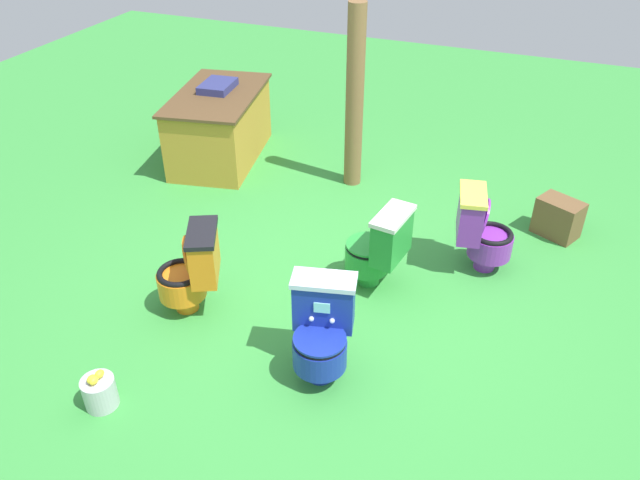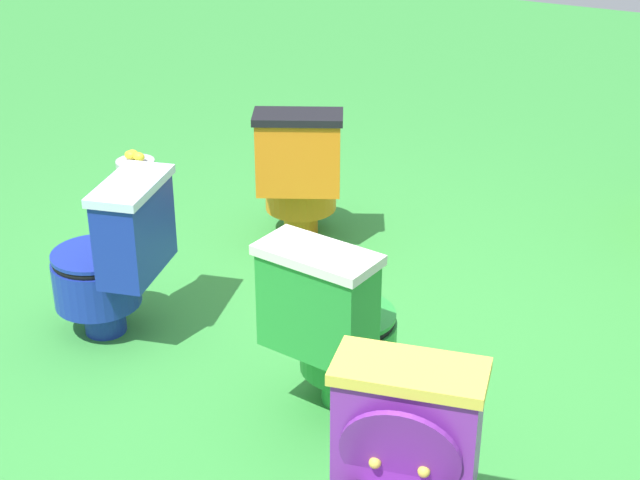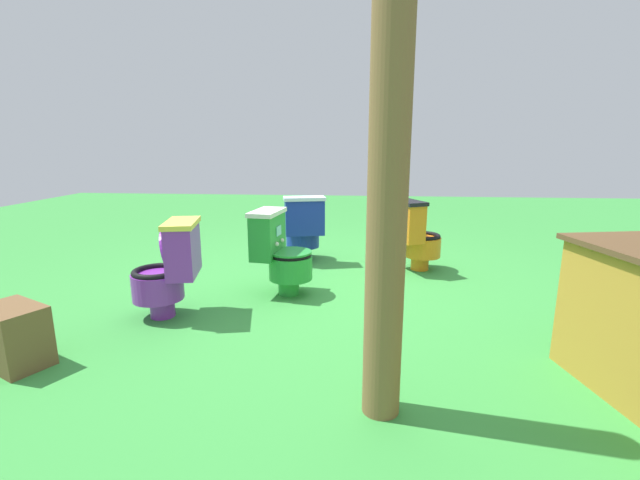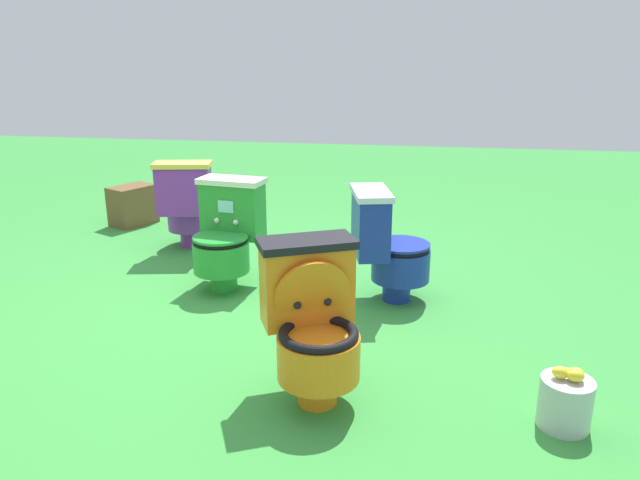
# 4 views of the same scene
# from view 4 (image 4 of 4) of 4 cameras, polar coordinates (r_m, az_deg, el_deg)

# --- Properties ---
(ground) EXTENTS (14.00, 14.00, 0.00)m
(ground) POSITION_cam_4_polar(r_m,az_deg,el_deg) (3.78, -6.66, -6.39)
(ground) COLOR green
(toilet_green) EXTENTS (0.47, 0.54, 0.73)m
(toilet_green) POSITION_cam_4_polar(r_m,az_deg,el_deg) (4.02, -8.93, 0.59)
(toilet_green) COLOR green
(toilet_green) RESTS_ON ground
(toilet_orange) EXTENTS (0.58, 0.62, 0.73)m
(toilet_orange) POSITION_cam_4_polar(r_m,az_deg,el_deg) (2.70, -0.68, -7.70)
(toilet_orange) COLOR orange
(toilet_orange) RESTS_ON ground
(toilet_blue) EXTENTS (0.57, 0.51, 0.73)m
(toilet_blue) POSITION_cam_4_polar(r_m,az_deg,el_deg) (3.76, 6.44, -0.50)
(toilet_blue) COLOR #192D9E
(toilet_blue) RESTS_ON ground
(toilet_purple) EXTENTS (0.49, 0.56, 0.73)m
(toilet_purple) POSITION_cam_4_polar(r_m,az_deg,el_deg) (4.87, -12.54, 3.39)
(toilet_purple) COLOR purple
(toilet_purple) RESTS_ON ground
(small_crate) EXTENTS (0.40, 0.46, 0.36)m
(small_crate) POSITION_cam_4_polar(r_m,az_deg,el_deg) (5.77, -17.46, 3.19)
(small_crate) COLOR brown
(small_crate) RESTS_ON ground
(lemon_bucket) EXTENTS (0.22, 0.22, 0.28)m
(lemon_bucket) POSITION_cam_4_polar(r_m,az_deg,el_deg) (2.81, 22.40, -14.07)
(lemon_bucket) COLOR #B7B7BF
(lemon_bucket) RESTS_ON ground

